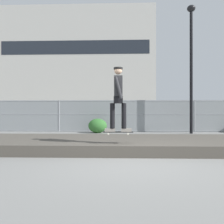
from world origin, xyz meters
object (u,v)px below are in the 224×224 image
skater (118,95)px  shrub_left (98,126)px  skateboard (118,132)px  street_lamp (191,54)px  parked_car_near (52,117)px

skater → shrub_left: size_ratio=1.70×
skateboard → shrub_left: bearing=100.3°
street_lamp → parked_car_near: bearing=156.8°
skateboard → parked_car_near: bearing=115.3°
skateboard → shrub_left: 6.76m
street_lamp → shrub_left: (-5.06, 0.16, -3.89)m
shrub_left → skater: bearing=-79.7°
street_lamp → shrub_left: size_ratio=6.72×
parked_car_near → skateboard: bearing=-64.7°
parked_car_near → shrub_left: bearing=-44.6°
skateboard → street_lamp: street_lamp is taller
street_lamp → shrub_left: 6.39m
skateboard → skater: bearing=0.0°
parked_car_near → street_lamp: bearing=-23.2°
skateboard → parked_car_near: 11.29m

